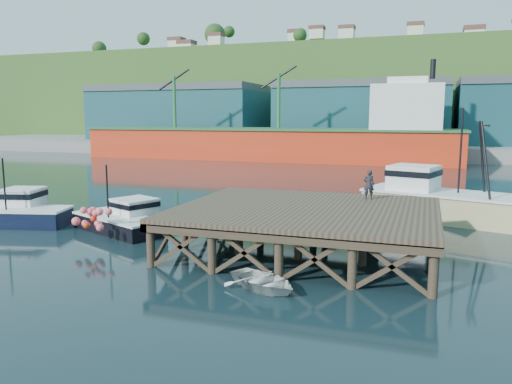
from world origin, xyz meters
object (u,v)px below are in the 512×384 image
at_px(trawler, 446,198).
at_px(dockworker, 369,185).
at_px(dinghy, 263,281).
at_px(boat_black, 122,219).
at_px(boat_navy, 16,211).

bearing_deg(trawler, dockworker, -104.64).
height_order(dinghy, dockworker, dockworker).
distance_m(dinghy, dockworker, 9.85).
distance_m(boat_black, dockworker, 13.66).
distance_m(boat_navy, dockworker, 20.57).
relative_size(dinghy, dockworker, 1.99).
bearing_deg(dinghy, boat_black, 88.09).
xyz_separation_m(boat_navy, trawler, (24.21, 9.57, 0.60)).
relative_size(boat_black, dinghy, 2.14).
bearing_deg(boat_navy, trawler, 7.19).
xyz_separation_m(boat_black, dockworker, (13.24, 2.58, 2.19)).
xyz_separation_m(trawler, dinghy, (-6.78, -15.45, -1.10)).
bearing_deg(dinghy, boat_navy, 101.34).
relative_size(boat_navy, dinghy, 2.25).
bearing_deg(dockworker, boat_black, -2.32).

